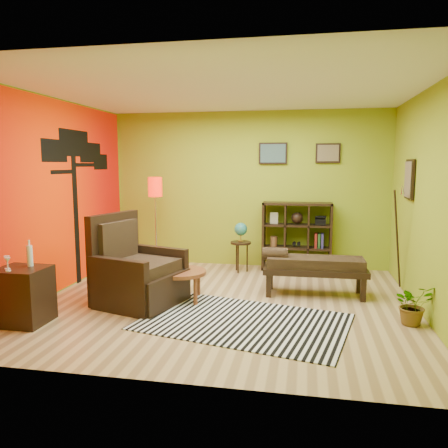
% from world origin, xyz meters
% --- Properties ---
extents(ground, '(5.00, 5.00, 0.00)m').
position_xyz_m(ground, '(0.00, 0.00, 0.00)').
color(ground, tan).
rests_on(ground, ground).
extents(room_shell, '(5.04, 4.54, 2.82)m').
position_xyz_m(room_shell, '(-0.09, 0.01, 1.80)').
color(room_shell, '#8DA31E').
rests_on(room_shell, ground).
extents(zebra_rug, '(2.66, 2.02, 0.01)m').
position_xyz_m(zebra_rug, '(0.35, -0.70, 0.01)').
color(zebra_rug, silver).
rests_on(zebra_rug, ground).
extents(coffee_table, '(0.68, 0.68, 0.44)m').
position_xyz_m(coffee_table, '(-0.61, -0.02, 0.36)').
color(coffee_table, brown).
rests_on(coffee_table, ground).
extents(armchair, '(1.22, 1.22, 1.20)m').
position_xyz_m(armchair, '(-1.18, -0.23, 0.36)').
color(armchair, black).
rests_on(armchair, ground).
extents(side_cabinet, '(0.56, 0.51, 0.98)m').
position_xyz_m(side_cabinet, '(-2.20, -1.19, 0.34)').
color(side_cabinet, black).
rests_on(side_cabinet, ground).
extents(floor_lamp, '(0.25, 0.25, 1.64)m').
position_xyz_m(floor_lamp, '(-1.51, 1.54, 1.33)').
color(floor_lamp, silver).
rests_on(floor_lamp, ground).
extents(globe_table, '(0.35, 0.35, 0.86)m').
position_xyz_m(globe_table, '(-0.05, 1.72, 0.65)').
color(globe_table, black).
rests_on(globe_table, ground).
extents(cube_shelf, '(1.20, 0.35, 1.20)m').
position_xyz_m(cube_shelf, '(0.91, 2.03, 0.60)').
color(cube_shelf, black).
rests_on(cube_shelf, ground).
extents(bench, '(1.48, 0.55, 0.67)m').
position_xyz_m(bench, '(1.15, 0.57, 0.43)').
color(bench, black).
rests_on(bench, ground).
extents(potted_plant, '(0.58, 0.61, 0.38)m').
position_xyz_m(potted_plant, '(2.30, -0.40, 0.19)').
color(potted_plant, '#26661E').
rests_on(potted_plant, ground).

